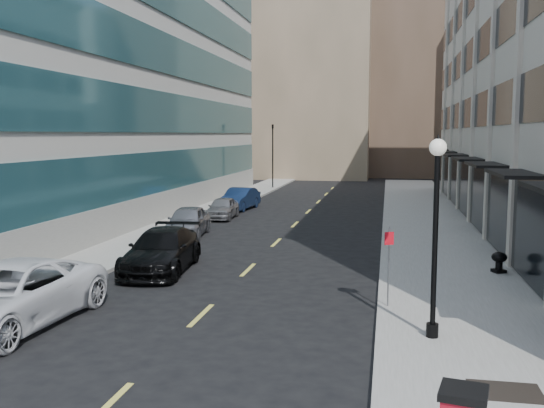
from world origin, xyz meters
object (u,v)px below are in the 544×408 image
at_px(car_silver_sedan, 188,221).
at_px(lamppost, 436,220).
at_px(sign_post, 389,255).
at_px(car_blue_sedan, 240,199).
at_px(urn_planter, 499,260).
at_px(car_grey_sedan, 222,208).
at_px(car_black_pickup, 162,250).
at_px(traffic_signal, 273,128).
at_px(car_white_van, 8,296).

bearing_deg(car_silver_sedan, lamppost, -58.33).
bearing_deg(sign_post, lamppost, -90.06).
relative_size(car_silver_sedan, sign_post, 1.90).
relative_size(car_blue_sedan, urn_planter, 5.91).
distance_m(sign_post, urn_planter, 6.65).
bearing_deg(urn_planter, car_grey_sedan, 137.55).
height_order(car_black_pickup, sign_post, sign_post).
distance_m(car_black_pickup, car_silver_sedan, 7.95).
height_order(car_silver_sedan, lamppost, lamppost).
relative_size(car_silver_sedan, urn_planter, 5.88).
bearing_deg(sign_post, traffic_signal, 82.59).
bearing_deg(car_black_pickup, car_grey_sedan, 90.89).
bearing_deg(urn_planter, car_silver_sedan, 155.81).
xyz_separation_m(car_grey_sedan, urn_planter, (14.08, -12.88, -0.05)).
height_order(lamppost, urn_planter, lamppost).
bearing_deg(traffic_signal, car_black_pickup, -86.22).
relative_size(traffic_signal, car_silver_sedan, 1.54).
distance_m(lamppost, sign_post, 3.16).
bearing_deg(car_white_van, car_silver_sedan, 93.85).
relative_size(car_white_van, car_grey_sedan, 1.60).
bearing_deg(car_grey_sedan, lamppost, -64.44).
bearing_deg(car_grey_sedan, car_silver_sedan, -93.10).
bearing_deg(car_blue_sedan, car_grey_sedan, -83.35).
distance_m(traffic_signal, car_silver_sedan, 27.46).
xyz_separation_m(car_silver_sedan, car_grey_sedan, (0.03, 6.54, -0.11)).
xyz_separation_m(car_blue_sedan, sign_post, (10.10, -22.64, 0.94)).
xyz_separation_m(traffic_signal, urn_planter, (14.81, -33.34, -5.10)).
height_order(car_white_van, car_blue_sedan, car_white_van).
bearing_deg(traffic_signal, car_silver_sedan, -88.51).
bearing_deg(car_white_van, urn_planter, 35.41).
bearing_deg(car_white_van, car_black_pickup, 81.34).
xyz_separation_m(traffic_signal, car_blue_sedan, (0.70, -15.89, -4.97)).
bearing_deg(lamppost, car_blue_sedan, 113.94).
bearing_deg(car_blue_sedan, traffic_signal, 98.78).
height_order(car_black_pickup, urn_planter, car_black_pickup).
distance_m(car_white_van, urn_planter, 16.56).
xyz_separation_m(traffic_signal, car_white_van, (0.70, -42.00, -4.85)).
distance_m(car_silver_sedan, lamppost, 18.18).
relative_size(car_silver_sedan, lamppost, 0.89).
height_order(lamppost, sign_post, lamppost).
bearing_deg(car_silver_sedan, car_white_van, -96.74).
height_order(car_silver_sedan, sign_post, sign_post).
bearing_deg(car_blue_sedan, urn_planter, -44.78).
height_order(car_white_van, lamppost, lamppost).
bearing_deg(car_blue_sedan, car_white_van, -83.74).
height_order(car_silver_sedan, car_grey_sedan, car_silver_sedan).
xyz_separation_m(car_black_pickup, car_blue_sedan, (-1.60, 18.90, -0.04)).
distance_m(car_silver_sedan, car_blue_sedan, 11.11).
bearing_deg(traffic_signal, urn_planter, -66.05).
xyz_separation_m(car_white_van, car_grey_sedan, (0.03, 21.54, -0.20)).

